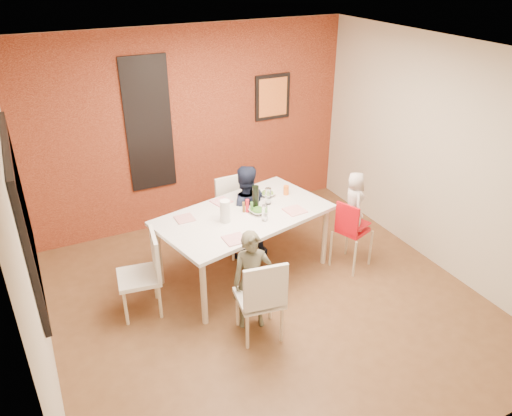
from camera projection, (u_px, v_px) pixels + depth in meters
name	position (u px, v px, depth m)	size (l,w,h in m)	color
ground	(268.00, 302.00, 5.59)	(4.50, 4.50, 0.00)	brown
ceiling	(271.00, 55.00, 4.34)	(4.50, 4.50, 0.02)	white
wall_back	(193.00, 129.00, 6.75)	(4.50, 0.02, 2.70)	beige
wall_front	(433.00, 333.00, 3.17)	(4.50, 0.02, 2.70)	beige
wall_left	(26.00, 247.00, 4.08)	(0.02, 4.50, 2.70)	beige
wall_right	(439.00, 157.00, 5.84)	(0.02, 4.50, 2.70)	beige
brick_accent_wall	(193.00, 129.00, 6.74)	(4.50, 0.02, 2.70)	maroon
picture_window_frame	(23.00, 214.00, 4.16)	(0.05, 1.70, 1.30)	black
picture_window_pane	(25.00, 214.00, 4.17)	(0.02, 1.55, 1.15)	black
glassblock_strip	(149.00, 125.00, 6.42)	(0.55, 0.03, 1.70)	silver
glassblock_surround	(149.00, 125.00, 6.42)	(0.60, 0.03, 1.76)	black
art_print_frame	(273.00, 97.00, 7.05)	(0.54, 0.03, 0.64)	black
art_print_canvas	(273.00, 97.00, 7.04)	(0.44, 0.01, 0.54)	orange
dining_table	(244.00, 219.00, 5.76)	(2.16, 1.51, 0.82)	silver
chair_near	(262.00, 296.00, 4.83)	(0.50, 0.50, 0.94)	silver
chair_far	(236.00, 210.00, 6.38)	(0.47, 0.47, 0.97)	white
chair_left	(146.00, 270.00, 5.24)	(0.49, 0.49, 0.93)	white
high_chair	(351.00, 229.00, 5.97)	(0.48, 0.48, 0.89)	red
child_near	(252.00, 281.00, 5.02)	(0.40, 0.26, 1.10)	#504D39
child_far	(244.00, 213.00, 6.15)	(0.61, 0.47, 1.25)	black
toddler	(354.00, 202.00, 5.83)	(0.36, 0.23, 0.73)	beige
plate_near_left	(235.00, 239.00, 5.21)	(0.22, 0.22, 0.01)	silver
plate_far_mid	(221.00, 201.00, 5.98)	(0.21, 0.21, 0.01)	white
plate_near_right	(295.00, 210.00, 5.77)	(0.22, 0.22, 0.01)	white
plate_far_left	(185.00, 219.00, 5.60)	(0.20, 0.20, 0.01)	white
salad_bowl_a	(258.00, 211.00, 5.72)	(0.21, 0.21, 0.05)	silver
salad_bowl_b	(267.00, 194.00, 6.13)	(0.19, 0.19, 0.05)	white
wine_bottle	(256.00, 198.00, 5.75)	(0.08, 0.08, 0.29)	black
wine_glass_a	(265.00, 213.00, 5.53)	(0.07, 0.07, 0.19)	white
wine_glass_b	(268.00, 196.00, 5.89)	(0.07, 0.07, 0.21)	white
paper_towel_roll	(225.00, 211.00, 5.50)	(0.11, 0.11, 0.26)	white
condiment_red	(247.00, 206.00, 5.72)	(0.04, 0.04, 0.16)	red
condiment_green	(252.00, 207.00, 5.71)	(0.03, 0.03, 0.13)	#377D29
condiment_brown	(244.00, 207.00, 5.72)	(0.03, 0.03, 0.13)	brown
sippy_cup	(286.00, 190.00, 6.14)	(0.07, 0.07, 0.11)	orange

